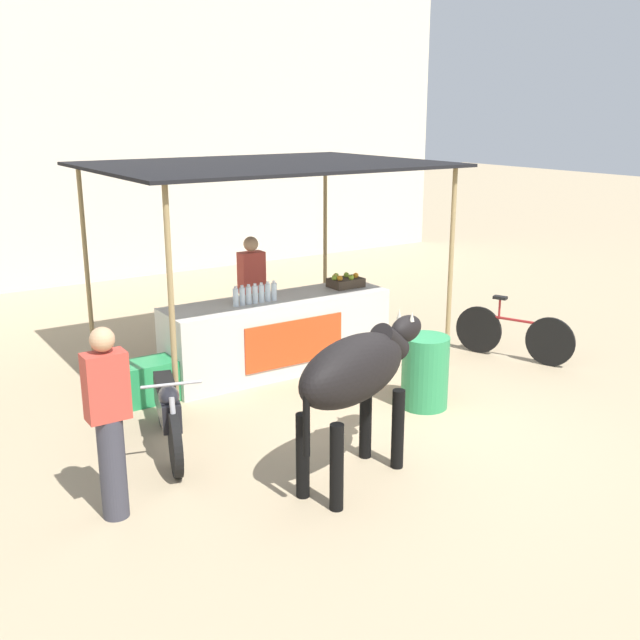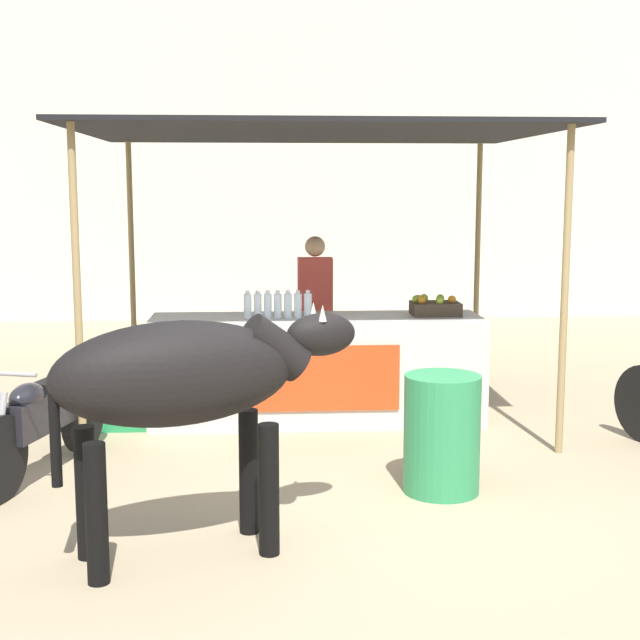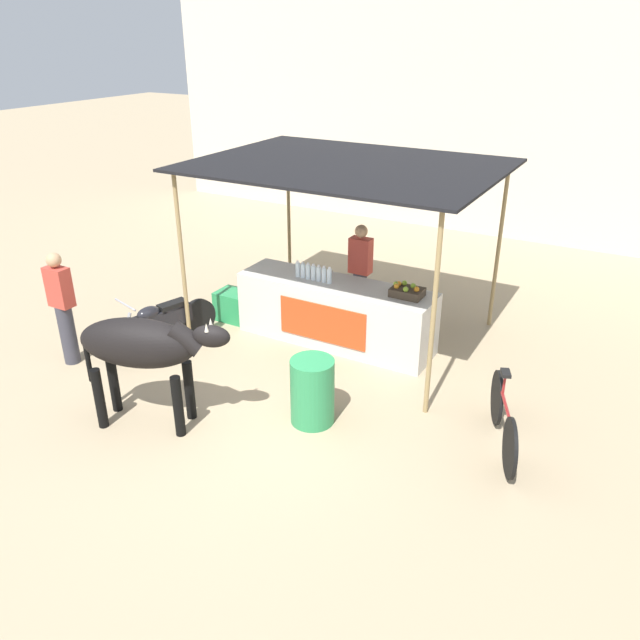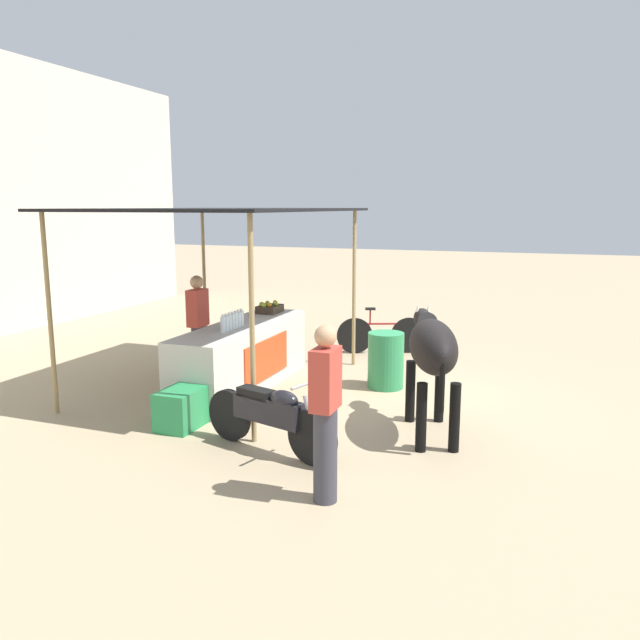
% 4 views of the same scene
% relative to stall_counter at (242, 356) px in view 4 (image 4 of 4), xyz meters
% --- Properties ---
extents(ground_plane, '(60.00, 60.00, 0.00)m').
position_rel_stall_counter_xyz_m(ground_plane, '(0.00, -2.20, -0.48)').
color(ground_plane, tan).
extents(stall_counter, '(3.00, 0.82, 0.96)m').
position_rel_stall_counter_xyz_m(stall_counter, '(0.00, 0.00, 0.00)').
color(stall_counter, beige).
rests_on(stall_counter, ground).
extents(stall_awning, '(4.20, 3.20, 2.64)m').
position_rel_stall_counter_xyz_m(stall_awning, '(0.00, 0.30, 2.06)').
color(stall_awning, black).
rests_on(stall_awning, ground).
extents(water_bottle_row, '(0.61, 0.07, 0.25)m').
position_rel_stall_counter_xyz_m(water_bottle_row, '(-0.35, -0.05, 0.59)').
color(water_bottle_row, silver).
rests_on(water_bottle_row, stall_counter).
extents(fruit_crate, '(0.44, 0.32, 0.18)m').
position_rel_stall_counter_xyz_m(fruit_crate, '(1.09, 0.05, 0.55)').
color(fruit_crate, '#3F3326').
rests_on(fruit_crate, stall_counter).
extents(vendor_behind_counter, '(0.34, 0.22, 1.65)m').
position_rel_stall_counter_xyz_m(vendor_behind_counter, '(0.03, 0.75, 0.37)').
color(vendor_behind_counter, '#383842').
rests_on(vendor_behind_counter, ground).
extents(cooler_box, '(0.60, 0.44, 0.48)m').
position_rel_stall_counter_xyz_m(cooler_box, '(-1.79, -0.10, -0.24)').
color(cooler_box, '#268C4C').
rests_on(cooler_box, ground).
extents(water_barrel, '(0.53, 0.53, 0.83)m').
position_rel_stall_counter_xyz_m(water_barrel, '(0.75, -2.00, -0.06)').
color(water_barrel, '#2D8C51').
rests_on(water_barrel, ground).
extents(cow, '(1.83, 0.96, 1.44)m').
position_rel_stall_counter_xyz_m(cow, '(-0.92, -2.98, 0.55)').
color(cow, black).
rests_on(cow, ground).
extents(motorcycle_parked, '(0.71, 1.75, 0.90)m').
position_rel_stall_counter_xyz_m(motorcycle_parked, '(-2.11, -1.45, -0.05)').
color(motorcycle_parked, black).
rests_on(motorcycle_parked, ground).
extents(bicycle_leaning, '(0.68, 1.55, 0.85)m').
position_rel_stall_counter_xyz_m(bicycle_leaning, '(2.88, -1.36, -0.13)').
color(bicycle_leaning, black).
rests_on(bicycle_leaning, ground).
extents(passerby_on_street, '(0.34, 0.22, 1.65)m').
position_rel_stall_counter_xyz_m(passerby_on_street, '(-2.99, -2.41, 0.37)').
color(passerby_on_street, '#383842').
rests_on(passerby_on_street, ground).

